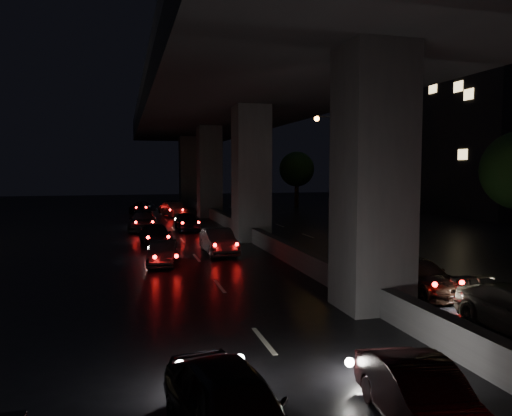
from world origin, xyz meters
name	(u,v)px	position (x,y,z in m)	size (l,w,h in m)	color
ground	(276,254)	(0.00, 0.00, 0.00)	(120.00, 120.00, 0.00)	black
viaduct	(251,100)	(0.00, 5.00, 8.34)	(12.00, 80.00, 10.50)	#39383B
median_barrier	(251,233)	(0.00, 5.00, 0.42)	(0.45, 70.00, 0.85)	#39383B
building_right_far	(472,137)	(27.00, 20.00, 7.50)	(12.00, 22.00, 15.00)	black
tree_c	(365,170)	(11.00, 12.00, 4.20)	(3.80, 3.80, 6.12)	black
tree_d	(297,169)	(11.00, 28.00, 4.20)	(3.80, 3.80, 6.12)	black
streetlight_far	(334,153)	(10.97, 18.00, 5.66)	(2.52, 0.44, 9.00)	#2D2D33
car_0	(231,408)	(-5.78, -16.47, 0.63)	(1.50, 3.72, 1.27)	black
car_1	(422,397)	(-2.63, -16.75, 0.55)	(1.17, 3.36, 1.11)	black
car_3	(417,276)	(2.49, -8.61, 0.59)	(1.65, 4.06, 1.18)	black
car_4	(163,253)	(-5.70, -1.28, 0.54)	(1.13, 3.25, 1.07)	black
car_5	(219,242)	(-2.76, 0.83, 0.63)	(1.33, 3.82, 1.26)	#27282A
car_6	(156,235)	(-5.65, 4.27, 0.63)	(1.48, 3.68, 1.25)	black
car_7	(143,221)	(-6.08, 11.64, 0.65)	(1.83, 4.50, 1.31)	black
car_8	(187,222)	(-3.15, 10.64, 0.63)	(1.50, 3.72, 1.27)	black
car_9	(174,209)	(-3.04, 20.93, 0.65)	(1.37, 3.94, 1.30)	#403D37
car_10	(171,207)	(-2.93, 25.45, 0.57)	(1.90, 4.11, 1.14)	black
car_11	(141,207)	(-5.81, 25.76, 0.54)	(1.79, 3.88, 1.08)	black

